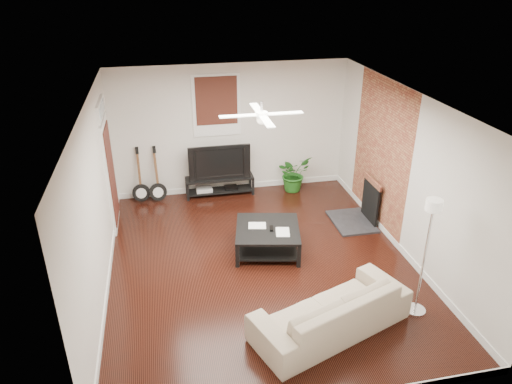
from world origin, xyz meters
The scene contains 14 objects.
room centered at (0.00, 0.00, 1.40)m, with size 5.01×6.01×2.81m.
brick_accent centered at (2.49, 1.00, 1.40)m, with size 0.02×2.20×2.80m, color brown.
fireplace centered at (2.20, 1.00, 0.46)m, with size 0.80×1.10×0.92m, color black.
window_back centered at (-0.30, 2.97, 1.95)m, with size 1.00×0.06×1.30m, color #3A1A0F.
door_left centered at (-2.46, 1.90, 1.25)m, with size 0.08×1.00×2.50m, color white.
tv_stand centered at (-0.32, 2.78, 0.21)m, with size 1.47×0.39×0.41m, color black.
tv centered at (-0.32, 2.80, 0.79)m, with size 1.32×0.17×0.76m, color black.
coffee_table centered at (0.20, 0.37, 0.23)m, with size 1.09×1.09×0.46m, color black.
sofa centered at (0.60, -1.77, 0.33)m, with size 2.25×0.88×0.66m, color tan.
floor_lamp centered at (1.95, -1.67, 0.92)m, with size 0.30×0.30×1.83m, color silver, non-canonical shape.
potted_plant centered at (1.32, 2.68, 0.40)m, with size 0.72×0.63×0.80m, color #20621C.
guitar_left centered at (-2.00, 2.75, 0.60)m, with size 0.37×0.26×1.20m, color black, non-canonical shape.
guitar_right centered at (-1.65, 2.72, 0.60)m, with size 0.37×0.26×1.20m, color black, non-canonical shape.
ceiling_fan centered at (0.00, 0.00, 2.60)m, with size 1.24×1.24×0.32m, color white, non-canonical shape.
Camera 1 is at (-1.45, -6.59, 4.60)m, focal length 33.33 mm.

